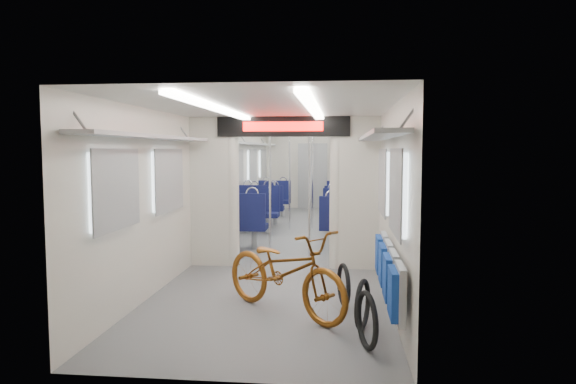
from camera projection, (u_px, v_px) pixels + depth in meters
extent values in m
plane|color=#515456|center=(295.00, 243.00, 9.94)|extent=(12.00, 12.00, 0.00)
cube|color=beige|center=(221.00, 183.00, 9.99)|extent=(0.02, 12.00, 2.30)
cube|color=beige|center=(372.00, 184.00, 9.69)|extent=(0.02, 12.00, 2.30)
cube|color=beige|center=(313.00, 171.00, 15.79)|extent=(2.90, 0.02, 2.30)
cube|color=beige|center=(225.00, 236.00, 3.89)|extent=(2.90, 0.02, 2.30)
cube|color=silver|center=(295.00, 124.00, 9.75)|extent=(2.90, 12.00, 0.02)
cube|color=white|center=(267.00, 125.00, 9.81)|extent=(0.12, 11.40, 0.04)
cube|color=white|center=(324.00, 125.00, 9.69)|extent=(0.12, 11.40, 0.04)
cube|color=beige|center=(212.00, 201.00, 7.99)|extent=(0.65, 0.18, 2.00)
cube|color=beige|center=(358.00, 203.00, 7.76)|extent=(0.65, 0.18, 2.00)
cube|color=beige|center=(284.00, 127.00, 7.78)|extent=(2.90, 0.18, 0.30)
cylinder|color=beige|center=(233.00, 202.00, 7.95)|extent=(0.20, 0.20, 2.00)
cylinder|color=beige|center=(336.00, 203.00, 7.79)|extent=(0.20, 0.20, 2.00)
cube|color=black|center=(283.00, 127.00, 7.67)|extent=(2.00, 0.03, 0.30)
cube|color=#FF0C07|center=(283.00, 126.00, 7.64)|extent=(1.20, 0.02, 0.14)
cube|color=white|center=(115.00, 189.00, 5.21)|extent=(0.04, 1.00, 0.75)
cube|color=white|center=(398.00, 192.00, 4.92)|extent=(0.04, 1.00, 0.75)
cube|color=white|center=(167.00, 180.00, 6.80)|extent=(0.04, 1.00, 0.75)
cube|color=white|center=(384.00, 182.00, 6.50)|extent=(0.04, 1.00, 0.75)
cube|color=white|center=(217.00, 172.00, 9.47)|extent=(0.04, 1.00, 0.75)
cube|color=white|center=(372.00, 172.00, 9.18)|extent=(0.04, 1.00, 0.75)
cube|color=white|center=(237.00, 168.00, 11.36)|extent=(0.04, 1.00, 0.75)
cube|color=white|center=(367.00, 169.00, 11.06)|extent=(0.04, 1.00, 0.75)
cube|color=white|center=(252.00, 165.00, 13.24)|extent=(0.04, 1.00, 0.75)
cube|color=white|center=(363.00, 166.00, 12.95)|extent=(0.04, 1.00, 0.75)
cube|color=white|center=(263.00, 164.00, 15.02)|extent=(0.04, 1.00, 0.75)
cube|color=white|center=(360.00, 164.00, 14.73)|extent=(0.04, 1.00, 0.75)
cube|color=gray|center=(156.00, 137.00, 5.94)|extent=(0.30, 3.60, 0.04)
cube|color=gray|center=(378.00, 136.00, 5.68)|extent=(0.30, 3.60, 0.04)
cube|color=gray|center=(249.00, 143.00, 11.89)|extent=(0.30, 7.60, 0.04)
cube|color=gray|center=(359.00, 143.00, 11.63)|extent=(0.30, 7.60, 0.04)
cube|color=gray|center=(313.00, 176.00, 15.74)|extent=(0.90, 0.05, 2.00)
imported|color=brown|center=(285.00, 271.00, 5.62)|extent=(1.80, 1.64, 0.95)
cube|color=gray|center=(400.00, 293.00, 4.37)|extent=(0.06, 0.43, 0.49)
cube|color=navy|center=(393.00, 293.00, 4.38)|extent=(0.06, 0.39, 0.41)
cube|color=gray|center=(393.00, 277.00, 4.92)|extent=(0.06, 0.43, 0.49)
cube|color=navy|center=(387.00, 277.00, 4.93)|extent=(0.06, 0.39, 0.41)
cube|color=gray|center=(388.00, 265.00, 5.47)|extent=(0.06, 0.43, 0.49)
cube|color=navy|center=(383.00, 265.00, 5.47)|extent=(0.06, 0.39, 0.41)
cube|color=gray|center=(384.00, 254.00, 6.01)|extent=(0.06, 0.43, 0.49)
cube|color=navy|center=(379.00, 254.00, 6.02)|extent=(0.06, 0.39, 0.41)
torus|color=black|center=(367.00, 323.00, 4.62)|extent=(0.19, 0.53, 0.54)
torus|color=black|center=(363.00, 307.00, 5.13)|extent=(0.19, 0.51, 0.52)
torus|color=black|center=(344.00, 287.00, 5.91)|extent=(0.17, 0.50, 0.50)
cube|color=#0C1039|center=(254.00, 227.00, 9.34)|extent=(0.47, 0.44, 0.10)
cylinder|color=gray|center=(254.00, 239.00, 9.36)|extent=(0.10, 0.10, 0.35)
cube|color=#0C1039|center=(252.00, 210.00, 9.14)|extent=(0.47, 0.08, 0.58)
torus|color=silver|center=(252.00, 194.00, 9.12)|extent=(0.24, 0.03, 0.24)
cube|color=#0C1039|center=(268.00, 215.00, 11.11)|extent=(0.47, 0.44, 0.10)
cylinder|color=gray|center=(268.00, 225.00, 11.13)|extent=(0.10, 0.10, 0.35)
cube|color=#0C1039|center=(269.00, 198.00, 11.26)|extent=(0.47, 0.08, 0.58)
torus|color=silver|center=(269.00, 185.00, 11.24)|extent=(0.24, 0.03, 0.24)
cube|color=#0C1039|center=(229.00, 227.00, 9.39)|extent=(0.47, 0.44, 0.10)
cylinder|color=gray|center=(229.00, 239.00, 9.41)|extent=(0.10, 0.10, 0.35)
cube|color=#0C1039|center=(226.00, 209.00, 9.19)|extent=(0.47, 0.08, 0.58)
torus|color=silver|center=(226.00, 193.00, 9.16)|extent=(0.24, 0.03, 0.24)
cube|color=#0C1039|center=(247.00, 214.00, 11.16)|extent=(0.47, 0.44, 0.10)
cylinder|color=gray|center=(247.00, 225.00, 11.18)|extent=(0.10, 0.10, 0.35)
cube|color=#0C1039|center=(248.00, 198.00, 11.31)|extent=(0.47, 0.08, 0.58)
torus|color=silver|center=(248.00, 185.00, 11.28)|extent=(0.24, 0.03, 0.24)
cube|color=#0C1039|center=(331.00, 227.00, 9.36)|extent=(0.43, 0.40, 0.10)
cylinder|color=gray|center=(331.00, 239.00, 9.38)|extent=(0.10, 0.10, 0.35)
cube|color=#0C1039|center=(331.00, 211.00, 9.17)|extent=(0.43, 0.08, 0.53)
torus|color=silver|center=(331.00, 196.00, 9.15)|extent=(0.22, 0.03, 0.22)
cube|color=#0C1039|center=(333.00, 216.00, 10.97)|extent=(0.43, 0.40, 0.10)
cylinder|color=gray|center=(333.00, 226.00, 10.99)|extent=(0.10, 0.10, 0.35)
cube|color=#0C1039|center=(333.00, 200.00, 11.11)|extent=(0.43, 0.08, 0.53)
torus|color=silver|center=(333.00, 188.00, 11.08)|extent=(0.22, 0.03, 0.22)
cube|color=#0C1039|center=(357.00, 227.00, 9.31)|extent=(0.43, 0.40, 0.10)
cylinder|color=gray|center=(357.00, 239.00, 9.33)|extent=(0.10, 0.10, 0.35)
cube|color=#0C1039|center=(358.00, 211.00, 9.12)|extent=(0.43, 0.08, 0.53)
torus|color=silver|center=(358.00, 196.00, 9.10)|extent=(0.22, 0.03, 0.22)
cube|color=#0C1039|center=(355.00, 216.00, 10.92)|extent=(0.43, 0.40, 0.10)
cylinder|color=gray|center=(355.00, 226.00, 10.94)|extent=(0.10, 0.10, 0.35)
cube|color=#0C1039|center=(355.00, 200.00, 11.06)|extent=(0.43, 0.08, 0.53)
torus|color=silver|center=(355.00, 188.00, 11.04)|extent=(0.22, 0.03, 0.22)
cube|color=#0C1039|center=(275.00, 208.00, 12.31)|extent=(0.42, 0.39, 0.10)
cylinder|color=gray|center=(275.00, 218.00, 12.33)|extent=(0.10, 0.10, 0.35)
cube|color=#0C1039|center=(274.00, 196.00, 12.13)|extent=(0.42, 0.08, 0.52)
torus|color=silver|center=(274.00, 185.00, 12.11)|extent=(0.22, 0.03, 0.22)
cube|color=#0C1039|center=(283.00, 202.00, 13.89)|extent=(0.42, 0.39, 0.10)
cylinder|color=gray|center=(283.00, 210.00, 13.91)|extent=(0.10, 0.10, 0.35)
cube|color=#0C1039|center=(283.00, 190.00, 14.02)|extent=(0.42, 0.08, 0.52)
torus|color=silver|center=(283.00, 181.00, 14.00)|extent=(0.22, 0.03, 0.22)
cube|color=#0C1039|center=(256.00, 208.00, 12.36)|extent=(0.42, 0.39, 0.10)
cylinder|color=gray|center=(256.00, 217.00, 12.38)|extent=(0.10, 0.10, 0.35)
cube|color=#0C1039|center=(255.00, 196.00, 12.18)|extent=(0.42, 0.08, 0.52)
torus|color=silver|center=(255.00, 185.00, 12.15)|extent=(0.22, 0.03, 0.22)
cube|color=#0C1039|center=(265.00, 202.00, 13.94)|extent=(0.42, 0.39, 0.10)
cylinder|color=gray|center=(265.00, 210.00, 13.96)|extent=(0.10, 0.10, 0.35)
cube|color=#0C1039|center=(266.00, 190.00, 14.07)|extent=(0.42, 0.08, 0.52)
torus|color=silver|center=(266.00, 180.00, 14.05)|extent=(0.22, 0.03, 0.22)
cube|color=#0C1039|center=(334.00, 209.00, 12.15)|extent=(0.42, 0.39, 0.10)
cylinder|color=gray|center=(333.00, 219.00, 12.17)|extent=(0.10, 0.10, 0.35)
cube|color=#0C1039|center=(333.00, 197.00, 11.97)|extent=(0.42, 0.08, 0.52)
torus|color=silver|center=(334.00, 186.00, 11.95)|extent=(0.22, 0.03, 0.22)
cube|color=#0C1039|center=(334.00, 202.00, 13.74)|extent=(0.42, 0.39, 0.10)
cylinder|color=gray|center=(334.00, 211.00, 13.76)|extent=(0.10, 0.10, 0.35)
cube|color=#0C1039|center=(335.00, 190.00, 13.87)|extent=(0.42, 0.08, 0.52)
torus|color=silver|center=(335.00, 181.00, 13.85)|extent=(0.22, 0.03, 0.22)
cube|color=#0C1039|center=(353.00, 209.00, 12.10)|extent=(0.42, 0.39, 0.10)
cylinder|color=gray|center=(353.00, 219.00, 12.12)|extent=(0.10, 0.10, 0.35)
cube|color=#0C1039|center=(354.00, 197.00, 11.92)|extent=(0.42, 0.08, 0.52)
torus|color=silver|center=(354.00, 186.00, 11.90)|extent=(0.22, 0.03, 0.22)
cube|color=#0C1039|center=(352.00, 202.00, 13.69)|extent=(0.42, 0.39, 0.10)
cylinder|color=gray|center=(352.00, 211.00, 13.71)|extent=(0.10, 0.10, 0.35)
cube|color=#0C1039|center=(352.00, 191.00, 13.82)|extent=(0.42, 0.08, 0.52)
torus|color=silver|center=(352.00, 181.00, 13.80)|extent=(0.22, 0.03, 0.22)
cylinder|color=silver|center=(270.00, 189.00, 8.64)|extent=(0.04, 0.04, 2.30)
cylinder|color=silver|center=(309.00, 190.00, 8.27)|extent=(0.04, 0.04, 2.30)
cylinder|color=silver|center=(290.00, 179.00, 11.54)|extent=(0.04, 0.04, 2.30)
cylinder|color=silver|center=(312.00, 178.00, 11.72)|extent=(0.04, 0.04, 2.30)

